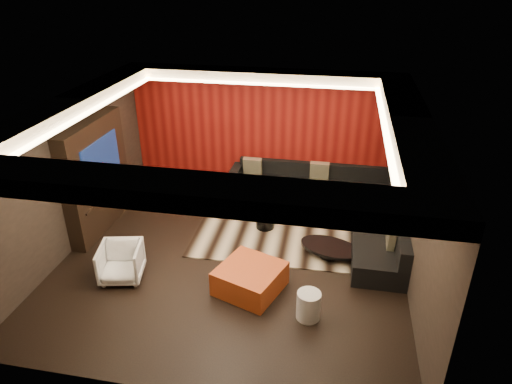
% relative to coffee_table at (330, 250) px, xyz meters
% --- Properties ---
extents(floor, '(6.00, 6.00, 0.02)m').
position_rel_coffee_table_xyz_m(floor, '(-1.71, -0.36, -0.12)').
color(floor, black).
rests_on(floor, ground).
extents(ceiling, '(6.00, 6.00, 0.02)m').
position_rel_coffee_table_xyz_m(ceiling, '(-1.71, -0.36, 2.70)').
color(ceiling, silver).
rests_on(ceiling, ground).
extents(wall_back, '(6.00, 0.02, 2.80)m').
position_rel_coffee_table_xyz_m(wall_back, '(-1.71, 2.65, 1.29)').
color(wall_back, black).
rests_on(wall_back, ground).
extents(wall_left, '(0.02, 6.00, 2.80)m').
position_rel_coffee_table_xyz_m(wall_left, '(-4.72, -0.36, 1.29)').
color(wall_left, black).
rests_on(wall_left, ground).
extents(wall_right, '(0.02, 6.00, 2.80)m').
position_rel_coffee_table_xyz_m(wall_right, '(1.30, -0.36, 1.29)').
color(wall_right, black).
rests_on(wall_right, ground).
extents(red_feature_wall, '(5.98, 0.05, 2.78)m').
position_rel_coffee_table_xyz_m(red_feature_wall, '(-1.71, 2.61, 1.29)').
color(red_feature_wall, '#6B0C0A').
rests_on(red_feature_wall, ground).
extents(soffit_back, '(6.00, 0.60, 0.22)m').
position_rel_coffee_table_xyz_m(soffit_back, '(-1.71, 2.34, 2.58)').
color(soffit_back, silver).
rests_on(soffit_back, ground).
extents(soffit_front, '(6.00, 0.60, 0.22)m').
position_rel_coffee_table_xyz_m(soffit_front, '(-1.71, -3.06, 2.58)').
color(soffit_front, silver).
rests_on(soffit_front, ground).
extents(soffit_left, '(0.60, 4.80, 0.22)m').
position_rel_coffee_table_xyz_m(soffit_left, '(-4.41, -0.36, 2.58)').
color(soffit_left, silver).
rests_on(soffit_left, ground).
extents(soffit_right, '(0.60, 4.80, 0.22)m').
position_rel_coffee_table_xyz_m(soffit_right, '(0.99, -0.36, 2.58)').
color(soffit_right, silver).
rests_on(soffit_right, ground).
extents(cove_back, '(4.80, 0.08, 0.04)m').
position_rel_coffee_table_xyz_m(cove_back, '(-1.71, 2.00, 2.49)').
color(cove_back, '#FFD899').
rests_on(cove_back, ground).
extents(cove_front, '(4.80, 0.08, 0.04)m').
position_rel_coffee_table_xyz_m(cove_front, '(-1.71, -2.72, 2.49)').
color(cove_front, '#FFD899').
rests_on(cove_front, ground).
extents(cove_left, '(0.08, 4.80, 0.04)m').
position_rel_coffee_table_xyz_m(cove_left, '(-4.07, -0.36, 2.49)').
color(cove_left, '#FFD899').
rests_on(cove_left, ground).
extents(cove_right, '(0.08, 4.80, 0.04)m').
position_rel_coffee_table_xyz_m(cove_right, '(0.65, -0.36, 2.49)').
color(cove_right, '#FFD899').
rests_on(cove_right, ground).
extents(tv_surround, '(0.30, 2.00, 2.20)m').
position_rel_coffee_table_xyz_m(tv_surround, '(-4.56, 0.24, 0.99)').
color(tv_surround, black).
rests_on(tv_surround, ground).
extents(tv_screen, '(0.04, 1.30, 0.80)m').
position_rel_coffee_table_xyz_m(tv_screen, '(-4.40, 0.24, 1.34)').
color(tv_screen, black).
rests_on(tv_screen, ground).
extents(tv_shelf, '(0.04, 1.60, 0.04)m').
position_rel_coffee_table_xyz_m(tv_shelf, '(-4.40, 0.24, 0.59)').
color(tv_shelf, black).
rests_on(tv_shelf, ground).
extents(rug, '(4.05, 3.07, 0.02)m').
position_rel_coffee_table_xyz_m(rug, '(-0.66, 0.98, -0.10)').
color(rug, tan).
rests_on(rug, floor).
extents(coffee_table, '(1.39, 1.39, 0.19)m').
position_rel_coffee_table_xyz_m(coffee_table, '(0.00, 0.00, 0.00)').
color(coffee_table, black).
rests_on(coffee_table, rug).
extents(drum_stool, '(0.48, 0.48, 0.43)m').
position_rel_coffee_table_xyz_m(drum_stool, '(-1.32, 0.74, 0.12)').
color(drum_stool, black).
rests_on(drum_stool, rug).
extents(striped_pouf, '(0.84, 0.84, 0.36)m').
position_rel_coffee_table_xyz_m(striped_pouf, '(-1.93, 1.23, 0.08)').
color(striped_pouf, '#B4A98B').
rests_on(striped_pouf, rug).
extents(white_side_table, '(0.48, 0.48, 0.45)m').
position_rel_coffee_table_xyz_m(white_side_table, '(-0.25, -1.69, 0.11)').
color(white_side_table, silver).
rests_on(white_side_table, floor).
extents(orange_ottoman, '(1.21, 1.21, 0.42)m').
position_rel_coffee_table_xyz_m(orange_ottoman, '(-1.24, -1.20, 0.10)').
color(orange_ottoman, '#A63815').
rests_on(orange_ottoman, floor).
extents(armchair, '(0.81, 0.82, 0.63)m').
position_rel_coffee_table_xyz_m(armchair, '(-3.42, -1.31, 0.20)').
color(armchair, silver).
rests_on(armchair, floor).
extents(sectional_sofa, '(3.65, 3.50, 0.75)m').
position_rel_coffee_table_xyz_m(sectional_sofa, '(0.02, 1.51, 0.15)').
color(sectional_sofa, black).
rests_on(sectional_sofa, floor).
extents(throw_pillows, '(3.17, 2.84, 0.50)m').
position_rel_coffee_table_xyz_m(throw_pillows, '(-0.09, 1.42, 0.51)').
color(throw_pillows, '#C6C091').
rests_on(throw_pillows, sectional_sofa).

